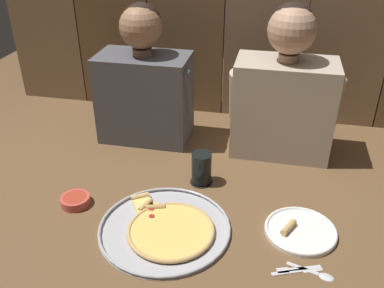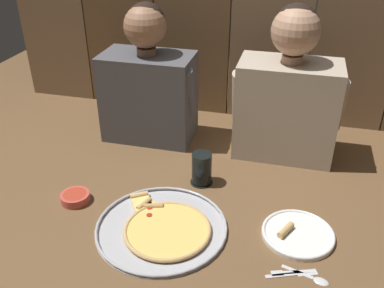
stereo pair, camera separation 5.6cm
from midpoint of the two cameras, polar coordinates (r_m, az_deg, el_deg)
ground_plane at (r=1.54m, az=0.67°, el=-7.73°), size 3.20×3.20×0.00m
pizza_tray at (r=1.41m, az=-2.80°, el=-11.18°), size 0.44×0.44×0.03m
dinner_plate at (r=1.44m, az=15.20°, el=-11.63°), size 0.23×0.23×0.03m
drinking_glass at (r=1.60m, az=2.32°, el=-3.39°), size 0.09×0.09×0.13m
dipping_bowl at (r=1.57m, az=-14.54°, el=-6.97°), size 0.10×0.10×0.03m
table_fork at (r=1.32m, az=14.44°, el=-16.46°), size 0.13×0.06×0.01m
table_knife at (r=1.32m, az=14.60°, el=-16.67°), size 0.15×0.07×0.01m
table_spoon at (r=1.32m, az=17.31°, el=-16.89°), size 0.14×0.06×0.01m
diner_left at (r=1.84m, az=-5.10°, el=8.30°), size 0.43×0.23×0.59m
diner_right at (r=1.74m, az=13.77°, el=6.79°), size 0.44×0.23×0.62m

